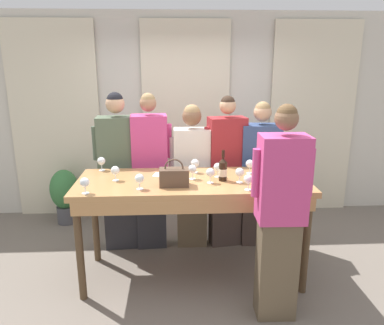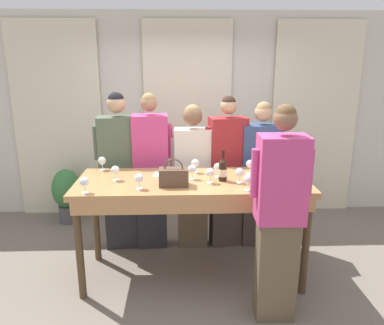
{
  "view_description": "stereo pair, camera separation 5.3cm",
  "coord_description": "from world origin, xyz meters",
  "px_view_note": "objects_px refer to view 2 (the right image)",
  "views": [
    {
      "loc": [
        -0.18,
        -3.46,
        2.16
      ],
      "look_at": [
        0.0,
        0.09,
        1.19
      ],
      "focal_mm": 35.0,
      "sensor_mm": 36.0,
      "label": 1
    },
    {
      "loc": [
        -0.13,
        -3.46,
        2.16
      ],
      "look_at": [
        0.0,
        0.09,
        1.19
      ],
      "focal_mm": 35.0,
      "sensor_mm": 36.0,
      "label": 2
    }
  ],
  "objects_px": {
    "wine_glass_front_left": "(240,173)",
    "wine_glass_near_host": "(218,168)",
    "wine_glass_back_left": "(260,167)",
    "guest_olive_jacket": "(120,171)",
    "wine_glass_center_mid": "(250,164)",
    "wine_glass_center_right": "(115,170)",
    "guest_pink_top": "(151,172)",
    "guest_striped_shirt": "(227,172)",
    "wine_glass_center_left": "(192,170)",
    "guest_navy_coat": "(261,175)",
    "wine_glass_back_mid": "(195,164)",
    "wine_glass_by_bottle": "(102,161)",
    "handbag": "(174,177)",
    "host_pouring": "(279,216)",
    "guest_cream_sweater": "(193,175)",
    "wine_glass_by_handbag": "(248,180)",
    "potted_plant": "(67,193)",
    "wine_glass_back_right": "(84,182)",
    "wine_bottle": "(223,170)",
    "wine_glass_front_right": "(139,179)",
    "tasting_bar": "(192,191)",
    "wine_glass_front_mid": "(210,173)"
  },
  "relations": [
    {
      "from": "wine_glass_by_handbag",
      "to": "guest_navy_coat",
      "type": "height_order",
      "value": "guest_navy_coat"
    },
    {
      "from": "wine_glass_by_handbag",
      "to": "guest_cream_sweater",
      "type": "xyz_separation_m",
      "value": [
        -0.45,
        1.0,
        -0.26
      ]
    },
    {
      "from": "wine_glass_back_left",
      "to": "wine_glass_by_handbag",
      "type": "relative_size",
      "value": 1.0
    },
    {
      "from": "wine_bottle",
      "to": "guest_striped_shirt",
      "type": "bearing_deg",
      "value": 79.17
    },
    {
      "from": "wine_glass_back_mid",
      "to": "wine_glass_near_host",
      "type": "bearing_deg",
      "value": -36.54
    },
    {
      "from": "wine_glass_by_bottle",
      "to": "guest_pink_top",
      "type": "distance_m",
      "value": 0.62
    },
    {
      "from": "wine_bottle",
      "to": "wine_glass_center_right",
      "type": "distance_m",
      "value": 1.03
    },
    {
      "from": "wine_glass_center_left",
      "to": "guest_navy_coat",
      "type": "relative_size",
      "value": 0.08
    },
    {
      "from": "wine_glass_center_mid",
      "to": "guest_pink_top",
      "type": "distance_m",
      "value": 1.18
    },
    {
      "from": "wine_glass_near_host",
      "to": "wine_glass_center_right",
      "type": "bearing_deg",
      "value": -176.41
    },
    {
      "from": "tasting_bar",
      "to": "host_pouring",
      "type": "bearing_deg",
      "value": -42.96
    },
    {
      "from": "handbag",
      "to": "guest_olive_jacket",
      "type": "bearing_deg",
      "value": 126.6
    },
    {
      "from": "wine_glass_front_right",
      "to": "wine_glass_center_left",
      "type": "distance_m",
      "value": 0.56
    },
    {
      "from": "wine_glass_center_mid",
      "to": "wine_glass_center_right",
      "type": "relative_size",
      "value": 1.0
    },
    {
      "from": "wine_glass_by_bottle",
      "to": "wine_glass_by_handbag",
      "type": "distance_m",
      "value": 1.58
    },
    {
      "from": "wine_glass_back_left",
      "to": "guest_olive_jacket",
      "type": "bearing_deg",
      "value": 158.35
    },
    {
      "from": "wine_glass_by_handbag",
      "to": "wine_glass_front_right",
      "type": "bearing_deg",
      "value": 175.79
    },
    {
      "from": "wine_glass_back_mid",
      "to": "wine_glass_by_bottle",
      "type": "distance_m",
      "value": 0.98
    },
    {
      "from": "wine_glass_back_right",
      "to": "guest_striped_shirt",
      "type": "height_order",
      "value": "guest_striped_shirt"
    },
    {
      "from": "guest_olive_jacket",
      "to": "guest_pink_top",
      "type": "distance_m",
      "value": 0.36
    },
    {
      "from": "wine_glass_front_left",
      "to": "guest_navy_coat",
      "type": "bearing_deg",
      "value": 64.13
    },
    {
      "from": "wine_glass_by_bottle",
      "to": "handbag",
      "type": "bearing_deg",
      "value": -35.24
    },
    {
      "from": "wine_glass_front_left",
      "to": "wine_glass_near_host",
      "type": "relative_size",
      "value": 1.0
    },
    {
      "from": "wine_glass_back_right",
      "to": "wine_glass_by_handbag",
      "type": "bearing_deg",
      "value": 0.59
    },
    {
      "from": "wine_glass_by_handbag",
      "to": "guest_pink_top",
      "type": "distance_m",
      "value": 1.39
    },
    {
      "from": "wine_glass_back_right",
      "to": "wine_glass_by_bottle",
      "type": "distance_m",
      "value": 0.7
    },
    {
      "from": "tasting_bar",
      "to": "guest_cream_sweater",
      "type": "bearing_deg",
      "value": 87.61
    },
    {
      "from": "guest_striped_shirt",
      "to": "wine_glass_center_left",
      "type": "bearing_deg",
      "value": -123.12
    },
    {
      "from": "tasting_bar",
      "to": "wine_glass_back_left",
      "type": "height_order",
      "value": "wine_glass_back_left"
    },
    {
      "from": "wine_glass_back_mid",
      "to": "guest_striped_shirt",
      "type": "xyz_separation_m",
      "value": [
        0.39,
        0.44,
        -0.23
      ]
    },
    {
      "from": "handbag",
      "to": "guest_olive_jacket",
      "type": "relative_size",
      "value": 0.15
    },
    {
      "from": "guest_pink_top",
      "to": "host_pouring",
      "type": "relative_size",
      "value": 0.99
    },
    {
      "from": "tasting_bar",
      "to": "wine_glass_center_right",
      "type": "distance_m",
      "value": 0.77
    },
    {
      "from": "wine_bottle",
      "to": "handbag",
      "type": "distance_m",
      "value": 0.49
    },
    {
      "from": "wine_glass_center_right",
      "to": "guest_navy_coat",
      "type": "relative_size",
      "value": 0.08
    },
    {
      "from": "wine_bottle",
      "to": "guest_olive_jacket",
      "type": "xyz_separation_m",
      "value": [
        -1.1,
        0.72,
        -0.22
      ]
    },
    {
      "from": "guest_striped_shirt",
      "to": "guest_navy_coat",
      "type": "relative_size",
      "value": 1.04
    },
    {
      "from": "wine_glass_front_left",
      "to": "wine_glass_by_bottle",
      "type": "bearing_deg",
      "value": 161.0
    },
    {
      "from": "tasting_bar",
      "to": "wine_glass_by_bottle",
      "type": "height_order",
      "value": "wine_glass_by_bottle"
    },
    {
      "from": "host_pouring",
      "to": "guest_olive_jacket",
      "type": "bearing_deg",
      "value": 138.1
    },
    {
      "from": "wine_glass_front_left",
      "to": "guest_striped_shirt",
      "type": "bearing_deg",
      "value": 90.96
    },
    {
      "from": "guest_cream_sweater",
      "to": "host_pouring",
      "type": "bearing_deg",
      "value": -63.96
    },
    {
      "from": "wine_bottle",
      "to": "wine_glass_by_handbag",
      "type": "height_order",
      "value": "wine_bottle"
    },
    {
      "from": "wine_glass_center_left",
      "to": "host_pouring",
      "type": "distance_m",
      "value": 0.99
    },
    {
      "from": "wine_glass_front_left",
      "to": "wine_glass_front_mid",
      "type": "bearing_deg",
      "value": 179.33
    },
    {
      "from": "wine_glass_front_left",
      "to": "potted_plant",
      "type": "bearing_deg",
      "value": 144.42
    },
    {
      "from": "wine_bottle",
      "to": "wine_glass_front_right",
      "type": "height_order",
      "value": "wine_bottle"
    },
    {
      "from": "wine_glass_back_mid",
      "to": "guest_cream_sweater",
      "type": "height_order",
      "value": "guest_cream_sweater"
    },
    {
      "from": "guest_navy_coat",
      "to": "potted_plant",
      "type": "xyz_separation_m",
      "value": [
        -2.48,
        0.71,
        -0.45
      ]
    },
    {
      "from": "wine_glass_front_right",
      "to": "guest_cream_sweater",
      "type": "distance_m",
      "value": 1.1
    }
  ]
}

